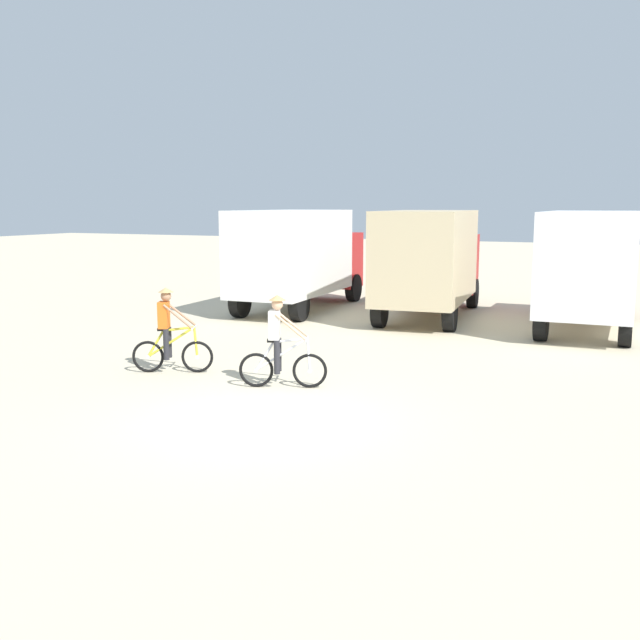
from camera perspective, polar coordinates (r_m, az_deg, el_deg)
ground_plane at (r=12.12m, az=-4.79°, el=-7.90°), size 120.00×120.00×0.00m
box_truck_white_box at (r=24.36m, az=-1.73°, el=5.19°), size 2.62×6.83×3.35m
box_truck_tan_camper at (r=22.86m, az=8.66°, el=4.83°), size 2.95×6.93×3.35m
box_truck_avon_van at (r=21.76m, az=20.60°, el=4.15°), size 2.46×6.77×3.35m
cyclist_orange_shirt at (r=15.59m, az=-11.81°, el=-1.03°), size 1.61×0.81×1.82m
cyclist_cowboy_hat at (r=14.03m, az=-3.20°, el=-1.97°), size 1.64×0.75×1.82m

